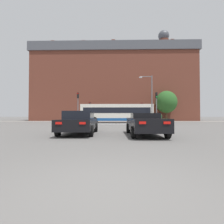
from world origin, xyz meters
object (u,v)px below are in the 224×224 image
(bus_crossing_lead, at_px, (117,113))
(traffic_light_near_right, at_px, (157,103))
(car_saloon_left, at_px, (79,122))
(street_lamp_junction, at_px, (150,94))
(pedestrian_walking_west, at_px, (161,117))
(pedestrian_waiting, at_px, (137,117))
(pedestrian_walking_east, at_px, (160,117))
(traffic_light_far_right, at_px, (142,109))
(traffic_light_near_left, at_px, (78,103))
(car_roadster_right, at_px, (145,124))
(traffic_light_far_left, at_px, (90,108))

(bus_crossing_lead, xyz_separation_m, traffic_light_near_right, (5.54, -4.77, 1.33))
(car_saloon_left, bearing_deg, bus_crossing_lead, 80.76)
(bus_crossing_lead, height_order, street_lamp_junction, street_lamp_junction)
(pedestrian_walking_west, bearing_deg, traffic_light_near_right, 114.62)
(pedestrian_waiting, height_order, pedestrian_walking_east, pedestrian_walking_east)
(car_saloon_left, distance_m, traffic_light_near_right, 15.67)
(traffic_light_far_right, height_order, traffic_light_near_left, traffic_light_near_left)
(traffic_light_far_right, bearing_deg, pedestrian_walking_east, 16.93)
(street_lamp_junction, bearing_deg, traffic_light_far_right, 88.09)
(car_roadster_right, height_order, pedestrian_waiting, pedestrian_waiting)
(traffic_light_near_left, bearing_deg, traffic_light_far_left, 90.04)
(traffic_light_near_right, distance_m, pedestrian_waiting, 12.13)
(car_saloon_left, height_order, bus_crossing_lead, bus_crossing_lead)
(car_saloon_left, xyz_separation_m, traffic_light_near_left, (-3.03, 13.34, 2.23))
(traffic_light_near_left, distance_m, pedestrian_walking_east, 19.66)
(car_saloon_left, bearing_deg, traffic_light_far_left, 95.59)
(traffic_light_far_right, height_order, pedestrian_waiting, traffic_light_far_right)
(street_lamp_junction, bearing_deg, pedestrian_waiting, 93.06)
(traffic_light_near_right, height_order, pedestrian_waiting, traffic_light_near_right)
(bus_crossing_lead, height_order, traffic_light_far_left, traffic_light_far_left)
(traffic_light_near_left, bearing_deg, traffic_light_far_right, 47.32)
(traffic_light_far_right, relative_size, street_lamp_junction, 0.55)
(traffic_light_far_right, distance_m, street_lamp_junction, 10.50)
(pedestrian_walking_west, bearing_deg, pedestrian_walking_east, -52.71)
(traffic_light_near_left, relative_size, pedestrian_waiting, 2.68)
(traffic_light_far_right, relative_size, pedestrian_walking_east, 2.30)
(pedestrian_walking_west, bearing_deg, car_saloon_left, 106.83)
(car_roadster_right, relative_size, pedestrian_walking_east, 2.78)
(traffic_light_far_right, xyz_separation_m, traffic_light_near_left, (-10.67, -11.57, 0.35))
(car_saloon_left, bearing_deg, traffic_light_near_right, 57.47)
(pedestrian_waiting, height_order, pedestrian_walking_west, pedestrian_waiting)
(pedestrian_walking_east, bearing_deg, car_roadster_right, -124.49)
(traffic_light_near_left, distance_m, pedestrian_waiting, 15.49)
(car_roadster_right, distance_m, bus_crossing_lead, 18.84)
(traffic_light_far_right, height_order, pedestrian_walking_east, traffic_light_far_right)
(traffic_light_far_right, distance_m, pedestrian_walking_west, 4.41)
(car_roadster_right, bearing_deg, bus_crossing_lead, 93.64)
(car_roadster_right, distance_m, pedestrian_waiting, 26.01)
(bus_crossing_lead, distance_m, traffic_light_near_left, 7.37)
(car_roadster_right, bearing_deg, traffic_light_near_right, 73.04)
(traffic_light_far_left, bearing_deg, pedestrian_walking_east, 6.47)
(traffic_light_near_left, height_order, street_lamp_junction, street_lamp_junction)
(traffic_light_far_left, relative_size, street_lamp_junction, 0.57)
(traffic_light_near_right, xyz_separation_m, street_lamp_junction, (-0.71, 1.26, 1.36))
(bus_crossing_lead, bearing_deg, pedestrian_walking_west, 128.43)
(street_lamp_junction, distance_m, pedestrian_walking_east, 12.87)
(car_saloon_left, relative_size, traffic_light_far_left, 1.20)
(bus_crossing_lead, bearing_deg, traffic_light_near_right, 49.26)
(car_roadster_right, distance_m, street_lamp_junction, 15.98)
(car_saloon_left, relative_size, traffic_light_near_right, 1.09)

